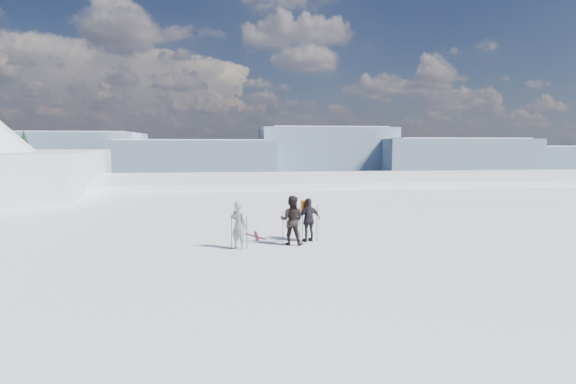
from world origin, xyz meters
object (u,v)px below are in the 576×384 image
skier_grey (239,225)px  skier_dark (292,220)px  skier_pack (309,220)px  skis_loose (255,236)px

skier_grey → skier_dark: bearing=-127.8°
skier_pack → skier_grey: bearing=1.9°
skier_pack → skis_loose: size_ratio=0.94×
skier_dark → skier_pack: bearing=-128.6°
skier_grey → skis_loose: size_ratio=0.97×
skier_grey → skis_loose: (0.65, 2.11, -0.81)m
skier_dark → skis_loose: bearing=-34.6°
skis_loose → skier_dark: bearing=-54.0°
skier_grey → skier_dark: 1.92m
skier_grey → skier_pack: 2.70m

